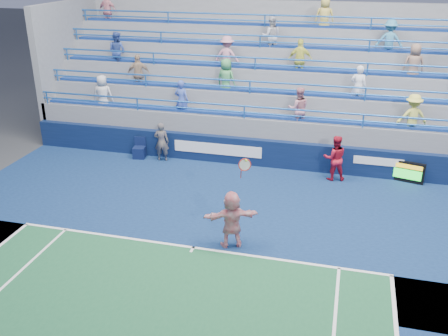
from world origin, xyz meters
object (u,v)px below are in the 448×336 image
(tennis_player, at_px, (232,219))
(ball_girl, at_px, (335,158))
(serve_speed_board, at_px, (408,172))
(judge_chair, at_px, (140,152))
(line_judge, at_px, (162,142))

(tennis_player, distance_m, ball_girl, 6.04)
(serve_speed_board, bearing_deg, judge_chair, -178.81)
(ball_girl, bearing_deg, tennis_player, 51.49)
(line_judge, height_order, ball_girl, ball_girl)
(ball_girl, bearing_deg, serve_speed_board, 176.11)
(judge_chair, bearing_deg, line_judge, -2.08)
(serve_speed_board, relative_size, tennis_player, 0.42)
(line_judge, bearing_deg, judge_chair, -12.48)
(judge_chair, relative_size, line_judge, 0.53)
(tennis_player, height_order, line_judge, tennis_player)
(serve_speed_board, height_order, tennis_player, tennis_player)
(judge_chair, height_order, tennis_player, tennis_player)
(judge_chair, xyz_separation_m, ball_girl, (7.88, -0.21, 0.59))
(serve_speed_board, bearing_deg, tennis_player, -131.73)
(judge_chair, distance_m, tennis_player, 7.78)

